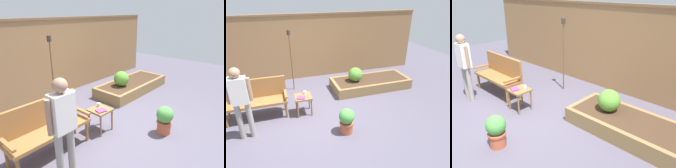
% 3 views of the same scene
% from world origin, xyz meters
% --- Properties ---
extents(ground_plane, '(14.00, 14.00, 0.00)m').
position_xyz_m(ground_plane, '(0.00, 0.00, 0.00)').
color(ground_plane, '#514C5B').
extents(fence_back, '(8.40, 0.14, 2.16)m').
position_xyz_m(fence_back, '(0.00, 2.60, 1.09)').
color(fence_back, olive).
rests_on(fence_back, ground_plane).
extents(garden_bench, '(1.44, 0.48, 0.94)m').
position_xyz_m(garden_bench, '(-1.44, 0.52, 0.54)').
color(garden_bench, '#936033').
rests_on(garden_bench, ground_plane).
extents(side_table, '(0.40, 0.40, 0.48)m').
position_xyz_m(side_table, '(-0.35, 0.29, 0.40)').
color(side_table, olive).
rests_on(side_table, ground_plane).
extents(cup_on_table, '(0.10, 0.07, 0.08)m').
position_xyz_m(cup_on_table, '(-0.29, 0.40, 0.52)').
color(cup_on_table, silver).
rests_on(cup_on_table, side_table).
extents(book_on_table, '(0.22, 0.20, 0.03)m').
position_xyz_m(book_on_table, '(-0.41, 0.21, 0.49)').
color(book_on_table, '#7F3875').
rests_on(book_on_table, side_table).
extents(potted_boxwood, '(0.33, 0.33, 0.57)m').
position_xyz_m(potted_boxwood, '(0.40, -0.74, 0.31)').
color(potted_boxwood, '#B75638').
rests_on(potted_boxwood, ground_plane).
extents(raised_planter_bed, '(2.40, 1.00, 0.30)m').
position_xyz_m(raised_planter_bed, '(1.88, 1.11, 0.15)').
color(raised_planter_bed, olive).
rests_on(raised_planter_bed, ground_plane).
extents(shrub_near_bench, '(0.42, 0.42, 0.42)m').
position_xyz_m(shrub_near_bench, '(1.36, 1.11, 0.51)').
color(shrub_near_bench, brown).
rests_on(shrub_near_bench, raised_planter_bed).
extents(tiki_torch, '(0.10, 0.10, 1.82)m').
position_xyz_m(tiki_torch, '(-0.43, 1.73, 1.23)').
color(tiki_torch, brown).
rests_on(tiki_torch, ground_plane).
extents(person_by_bench, '(0.47, 0.20, 1.56)m').
position_xyz_m(person_by_bench, '(-1.62, -0.25, 0.93)').
color(person_by_bench, gray).
rests_on(person_by_bench, ground_plane).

